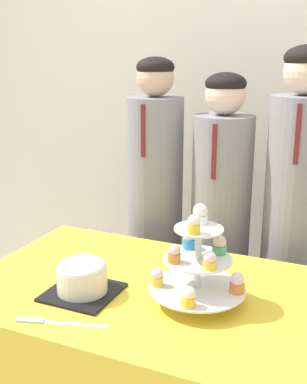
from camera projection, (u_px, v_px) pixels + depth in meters
name	position (u px, v px, depth m)	size (l,w,h in m)	color
wall_back	(256.00, 81.00, 2.38)	(9.00, 0.06, 2.70)	beige
round_cake	(82.00, 276.00, 1.52)	(0.22, 0.22, 0.12)	black
cake_knife	(47.00, 322.00, 1.37)	(0.27, 0.09, 0.01)	silver
cupcake_stand	(198.00, 263.00, 1.45)	(0.30, 0.30, 0.30)	silver
student_0	(155.00, 226.00, 2.23)	(0.25, 0.25, 1.47)	gray
student_1	(219.00, 243.00, 2.12)	(0.26, 0.26, 1.41)	gray
student_2	(293.00, 241.00, 1.98)	(0.26, 0.26, 1.51)	gray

